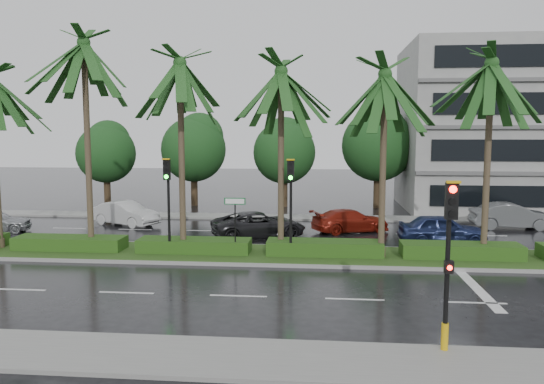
# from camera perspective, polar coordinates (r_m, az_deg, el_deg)

# --- Properties ---
(ground) EXTENTS (120.00, 120.00, 0.00)m
(ground) POSITION_cam_1_polar(r_m,az_deg,el_deg) (23.51, -1.73, -7.47)
(ground) COLOR black
(ground) RESTS_ON ground
(near_sidewalk) EXTENTS (40.00, 2.40, 0.12)m
(near_sidewalk) POSITION_cam_1_polar(r_m,az_deg,el_deg) (13.93, -7.14, -17.23)
(near_sidewalk) COLOR slate
(near_sidewalk) RESTS_ON ground
(far_sidewalk) EXTENTS (40.00, 2.00, 0.12)m
(far_sidewalk) POSITION_cam_1_polar(r_m,az_deg,el_deg) (35.21, 0.68, -2.71)
(far_sidewalk) COLOR slate
(far_sidewalk) RESTS_ON ground
(median) EXTENTS (36.00, 4.00, 0.15)m
(median) POSITION_cam_1_polar(r_m,az_deg,el_deg) (24.46, -1.44, -6.73)
(median) COLOR gray
(median) RESTS_ON ground
(hedge) EXTENTS (35.20, 1.40, 0.60)m
(hedge) POSITION_cam_1_polar(r_m,az_deg,el_deg) (24.38, -1.44, -5.88)
(hedge) COLOR #1F4513
(hedge) RESTS_ON median
(lane_markings) EXTENTS (34.00, 13.06, 0.01)m
(lane_markings) POSITION_cam_1_polar(r_m,az_deg,el_deg) (22.93, 5.76, -7.84)
(lane_markings) COLOR silver
(lane_markings) RESTS_ON ground
(palm_row) EXTENTS (26.30, 4.20, 10.37)m
(palm_row) POSITION_cam_1_polar(r_m,az_deg,el_deg) (24.13, -4.50, 11.88)
(palm_row) COLOR #463D28
(palm_row) RESTS_ON median
(signal_near) EXTENTS (0.34, 0.45, 4.36)m
(signal_near) POSITION_cam_1_polar(r_m,az_deg,el_deg) (13.99, 18.45, -6.86)
(signal_near) COLOR black
(signal_near) RESTS_ON near_sidewalk
(signal_median_left) EXTENTS (0.34, 0.42, 4.36)m
(signal_median_left) POSITION_cam_1_polar(r_m,az_deg,el_deg) (24.09, -11.15, -0.00)
(signal_median_left) COLOR black
(signal_median_left) RESTS_ON median
(signal_median_right) EXTENTS (0.34, 0.42, 4.36)m
(signal_median_right) POSITION_cam_1_polar(r_m,az_deg,el_deg) (23.14, 2.03, -0.14)
(signal_median_right) COLOR black
(signal_median_right) RESTS_ON median
(street_sign) EXTENTS (0.95, 0.09, 2.60)m
(street_sign) POSITION_cam_1_polar(r_m,az_deg,el_deg) (23.71, -4.00, -2.13)
(street_sign) COLOR black
(street_sign) RESTS_ON median
(bg_trees) EXTENTS (32.82, 5.36, 7.75)m
(bg_trees) POSITION_cam_1_polar(r_m,az_deg,el_deg) (40.29, 2.90, 4.97)
(bg_trees) COLOR #332A17
(bg_trees) RESTS_ON ground
(building) EXTENTS (16.00, 10.00, 12.00)m
(building) POSITION_cam_1_polar(r_m,az_deg,el_deg) (43.05, 24.73, 6.30)
(building) COLOR gray
(building) RESTS_ON ground
(car_white) EXTENTS (3.21, 4.64, 1.45)m
(car_white) POSITION_cam_1_polar(r_m,az_deg,el_deg) (33.62, -15.50, -2.23)
(car_white) COLOR #BEBEBE
(car_white) RESTS_ON ground
(car_darkgrey) EXTENTS (4.19, 5.58, 1.41)m
(car_darkgrey) POSITION_cam_1_polar(r_m,az_deg,el_deg) (28.57, -1.42, -3.54)
(car_darkgrey) COLOR #242427
(car_darkgrey) RESTS_ON ground
(car_red) EXTENTS (3.49, 4.85, 1.30)m
(car_red) POSITION_cam_1_polar(r_m,az_deg,el_deg) (30.52, 8.43, -3.07)
(car_red) COLOR maroon
(car_red) RESTS_ON ground
(car_blue) EXTENTS (1.87, 4.42, 1.49)m
(car_blue) POSITION_cam_1_polar(r_m,az_deg,el_deg) (28.44, 17.84, -3.81)
(car_blue) COLOR navy
(car_blue) RESTS_ON ground
(car_grey) EXTENTS (1.68, 4.66, 1.53)m
(car_grey) POSITION_cam_1_polar(r_m,az_deg,el_deg) (34.22, 24.38, -2.36)
(car_grey) COLOR #535558
(car_grey) RESTS_ON ground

